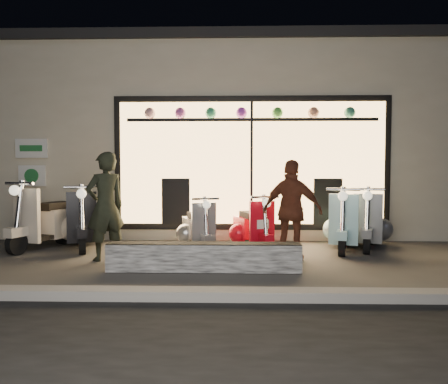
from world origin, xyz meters
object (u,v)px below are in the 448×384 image
Objects in this scene: scooter_silver at (197,229)px; man at (105,206)px; graffiti_barrier at (204,257)px; woman at (292,211)px; scooter_red at (252,228)px.

man is at bearing -162.97° from scooter_silver.
graffiti_barrier is 1.59× the size of man.
scooter_silver is at bearing -9.28° from woman.
man reaches higher than scooter_silver.
woman reaches higher than graffiti_barrier.
man is 1.08× the size of woman.
scooter_silver is 0.76× the size of man.
scooter_silver is at bearing 160.01° from scooter_red.
scooter_red is (0.73, 1.65, 0.18)m from graffiti_barrier.
woman is at bearing -75.88° from scooter_red.
woman is at bearing -50.16° from scooter_silver.
woman is (0.59, -0.95, 0.41)m from scooter_red.
woman reaches higher than scooter_silver.
graffiti_barrier is 1.81m from scooter_red.
scooter_red is at bearing 66.19° from graffiti_barrier.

